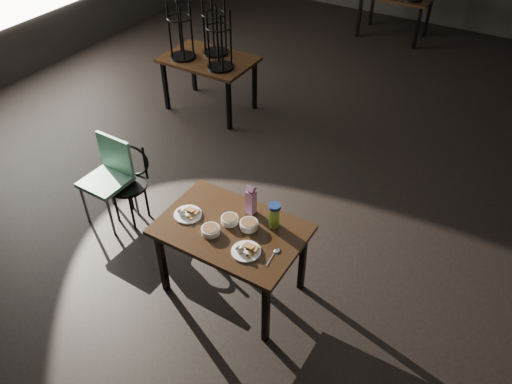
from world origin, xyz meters
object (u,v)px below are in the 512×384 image
Objects in this scene: bentwood_chair at (129,178)px; water_bottle at (274,215)px; juice_carton at (251,200)px; school_chair at (110,173)px; main_table at (231,235)px.

water_bottle is at bearing -23.37° from bentwood_chair.
juice_carton is 0.35× the size of bentwood_chair.
school_chair is at bearing -167.73° from bentwood_chair.
water_bottle is (0.25, -0.05, -0.02)m from juice_carton.
water_bottle is 0.25× the size of school_chair.
main_table is 0.40m from water_bottle.
main_table is at bearing -6.13° from school_chair.
bentwood_chair is at bearing 167.69° from main_table.
water_bottle is (0.29, 0.21, 0.19)m from main_table.
water_bottle reaches higher than school_chair.
bentwood_chair is 0.20m from school_chair.
main_table is 1.61m from school_chair.
school_chair is (-1.59, 0.21, -0.12)m from main_table.
water_bottle reaches higher than bentwood_chair.
main_table is 1.46× the size of bentwood_chair.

